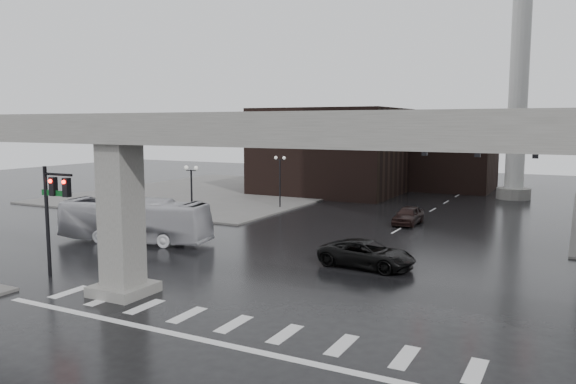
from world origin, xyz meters
The scene contains 14 objects.
ground centered at (0.00, 0.00, 0.00)m, with size 160.00×160.00×0.00m, color black.
sidewalk_nw centered at (-26.00, 36.00, 0.07)m, with size 28.00×36.00×0.15m, color slate.
elevated_guideway centered at (1.26, 0.00, 6.88)m, with size 48.00×2.60×8.70m.
building_far_left centered at (-14.00, 42.00, 5.00)m, with size 16.00×14.00×10.00m, color black.
building_far_mid centered at (-2.00, 52.00, 4.00)m, with size 10.00×10.00×8.00m, color black.
smokestack centered at (6.00, 46.00, 13.35)m, with size 3.60×3.60×30.00m.
signal_mast_arm centered at (8.99, 18.80, 5.83)m, with size 12.12×0.43×8.00m.
signal_left_pole centered at (-12.25, 0.50, 4.07)m, with size 2.30×0.30×6.00m.
lamp_left_0 centered at (-13.50, 14.00, 3.47)m, with size 1.22×0.32×5.11m.
lamp_left_1 centered at (-13.50, 28.00, 3.47)m, with size 1.22×0.32×5.11m.
lamp_left_2 centered at (-13.50, 42.00, 3.47)m, with size 1.22×0.32×5.11m.
pickup_truck centered at (1.73, 10.34, 0.78)m, with size 2.58×5.59×1.55m, color black.
city_bus centered at (-15.01, 9.44, 1.52)m, with size 2.56×10.95×3.05m, color silver.
far_car centered at (0.02, 25.17, 0.75)m, with size 1.76×4.39×1.49m, color black.
Camera 1 is at (12.32, -19.76, 8.23)m, focal length 35.00 mm.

